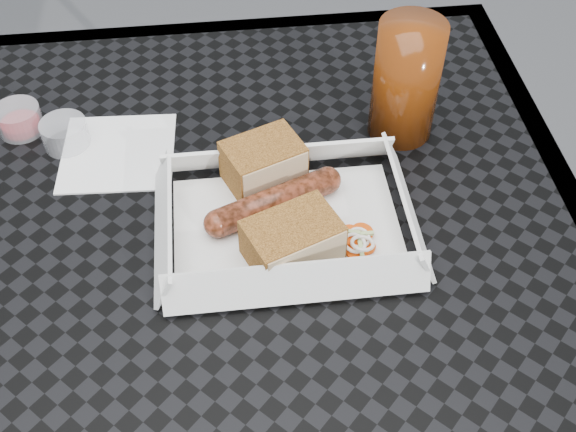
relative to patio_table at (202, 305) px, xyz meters
The scene contains 10 objects.
patio_table is the anchor object (origin of this frame).
food_tray 0.12m from the patio_table, 17.08° to the left, with size 0.22×0.15×0.00m, color white.
bratwurst 0.13m from the patio_table, 31.56° to the left, with size 0.14×0.07×0.03m.
bread_near 0.16m from the patio_table, 51.84° to the left, with size 0.08×0.05×0.05m, color #8F5A23.
bread_far 0.14m from the patio_table, ahead, with size 0.08×0.06×0.04m, color #8F5A23.
veg_garnish 0.17m from the patio_table, ahead, with size 0.03×0.03×0.00m.
napkin 0.19m from the patio_table, 116.73° to the left, with size 0.12×0.12×0.00m, color white.
condiment_cup_sauce 0.29m from the patio_table, 131.97° to the left, with size 0.05×0.05×0.03m, color maroon.
condiment_cup_empty 0.24m from the patio_table, 127.05° to the left, with size 0.05×0.05×0.03m, color silver.
drink_glass 0.32m from the patio_table, 34.52° to the left, with size 0.07×0.07×0.14m, color #572207.
Camera 1 is at (0.04, -0.43, 1.28)m, focal length 45.00 mm.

